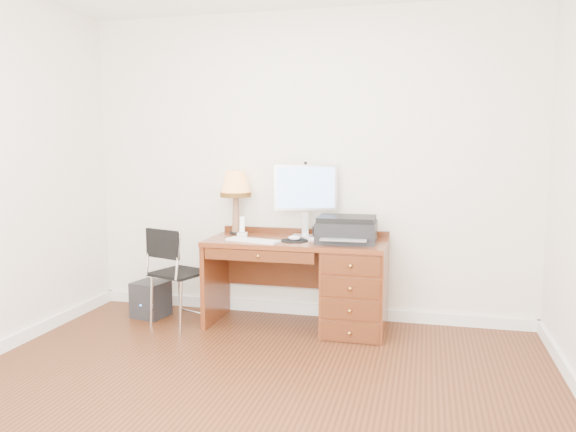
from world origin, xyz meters
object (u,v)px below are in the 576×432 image
(desk, at_px, (334,281))
(phone, at_px, (242,231))
(equipment_box, at_px, (151,299))
(chair, at_px, (176,267))
(printer, at_px, (347,229))
(monitor, at_px, (306,192))
(leg_lamp, at_px, (236,188))

(desk, bearing_deg, phone, 177.96)
(equipment_box, bearing_deg, desk, 12.96)
(chair, bearing_deg, printer, 28.11)
(monitor, xyz_separation_m, leg_lamp, (-0.64, 0.01, 0.02))
(monitor, distance_m, phone, 0.65)
(desk, xyz_separation_m, phone, (-0.81, 0.03, 0.39))
(equipment_box, bearing_deg, phone, 16.50)
(printer, bearing_deg, leg_lamp, 168.12)
(printer, height_order, phone, printer)
(printer, distance_m, phone, 0.92)
(phone, bearing_deg, leg_lamp, 116.83)
(desk, height_order, phone, phone)
(desk, relative_size, phone, 8.53)
(printer, xyz_separation_m, leg_lamp, (-1.02, 0.19, 0.31))
(desk, height_order, printer, printer)
(printer, bearing_deg, equipment_box, 179.51)
(desk, distance_m, chair, 1.34)
(desk, height_order, leg_lamp, leg_lamp)
(chair, bearing_deg, desk, 29.61)
(leg_lamp, xyz_separation_m, phone, (0.11, -0.14, -0.36))
(printer, bearing_deg, chair, -172.33)
(desk, height_order, equipment_box, desk)
(monitor, bearing_deg, printer, -43.03)
(monitor, bearing_deg, equipment_box, 171.26)
(leg_lamp, bearing_deg, desk, -10.40)
(desk, height_order, monitor, monitor)
(monitor, bearing_deg, desk, -47.79)
(phone, height_order, chair, phone)
(leg_lamp, bearing_deg, chair, -133.63)
(desk, relative_size, chair, 1.77)
(monitor, height_order, chair, monitor)
(desk, bearing_deg, chair, -169.39)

